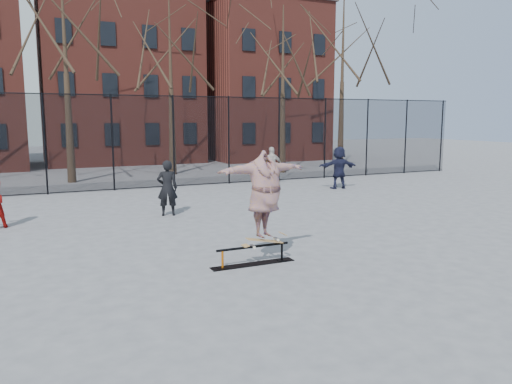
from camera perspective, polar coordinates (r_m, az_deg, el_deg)
name	(u,v)px	position (r m, az deg, el deg)	size (l,w,h in m)	color
ground	(296,272)	(10.07, 4.65, -9.07)	(100.00, 100.00, 0.00)	slate
skate_rail	(253,257)	(10.47, -0.34, -7.44)	(1.84, 0.28, 0.40)	black
skateboard	(264,242)	(10.50, 0.97, -5.71)	(0.87, 0.21, 0.10)	olive
skater	(265,197)	(10.31, 0.99, -0.55)	(2.23, 0.61, 1.81)	#5B3C97
bystander_black	(167,188)	(15.73, -10.11, 0.46)	(0.63, 0.42, 1.74)	black
bystander_white	(272,166)	(22.89, 1.84, 3.04)	(1.01, 0.42, 1.72)	beige
bystander_navy	(339,168)	(21.74, 9.45, 2.78)	(1.69, 0.54, 1.82)	#1B1D37
fence	(146,141)	(21.88, -12.48, 5.73)	(34.03, 0.07, 4.00)	black
tree_row	(118,27)	(26.24, -15.48, 17.68)	(33.66, 7.46, 10.67)	black
rowhouses	(111,71)	(34.90, -16.29, 13.15)	(29.00, 7.00, 13.00)	maroon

